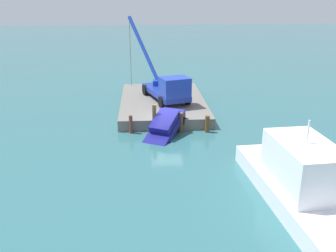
# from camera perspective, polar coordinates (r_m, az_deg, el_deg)

# --- Properties ---
(ground) EXTENTS (200.00, 200.00, 0.00)m
(ground) POSITION_cam_1_polar(r_m,az_deg,el_deg) (29.94, -0.18, -0.68)
(ground) COLOR #2D6066
(dock) EXTENTS (12.46, 7.81, 0.91)m
(dock) POSITION_cam_1_polar(r_m,az_deg,el_deg) (35.58, -0.84, 3.46)
(dock) COLOR slate
(dock) RESTS_ON ground
(crane_truck) EXTENTS (9.32, 5.69, 7.28)m
(crane_truck) POSITION_cam_1_polar(r_m,az_deg,el_deg) (34.25, -0.07, 5.96)
(crane_truck) COLOR navy
(crane_truck) RESTS_ON dock
(dock_worker) EXTENTS (0.34, 0.34, 1.68)m
(dock_worker) POSITION_cam_1_polar(r_m,az_deg,el_deg) (33.50, 3.25, 4.70)
(dock_worker) COLOR black
(dock_worker) RESTS_ON dock
(salvaged_car) EXTENTS (4.55, 3.61, 2.57)m
(salvaged_car) POSITION_cam_1_polar(r_m,az_deg,el_deg) (28.73, -0.50, -0.06)
(salvaged_car) COLOR navy
(salvaged_car) RESTS_ON ground
(moored_yacht) EXTENTS (14.83, 4.35, 6.21)m
(moored_yacht) POSITION_cam_1_polar(r_m,az_deg,el_deg) (19.25, 22.76, -13.29)
(moored_yacht) COLOR white
(moored_yacht) RESTS_ON ground
(piling_near) EXTENTS (0.29, 0.29, 1.45)m
(piling_near) POSITION_cam_1_polar(r_m,az_deg,el_deg) (29.32, -5.71, 0.26)
(piling_near) COLOR brown
(piling_near) RESTS_ON ground
(piling_mid) EXTENTS (0.32, 0.32, 2.30)m
(piling_mid) POSITION_cam_1_polar(r_m,az_deg,el_deg) (29.13, -2.10, 1.11)
(piling_mid) COLOR brown
(piling_mid) RESTS_ON ground
(piling_far) EXTENTS (0.40, 0.40, 1.59)m
(piling_far) POSITION_cam_1_polar(r_m,az_deg,el_deg) (29.36, 1.95, 0.53)
(piling_far) COLOR #513925
(piling_far) RESTS_ON ground
(piling_end) EXTENTS (0.36, 0.36, 1.35)m
(piling_end) POSITION_cam_1_polar(r_m,az_deg,el_deg) (29.55, 6.03, 0.31)
(piling_end) COLOR brown
(piling_end) RESTS_ON ground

